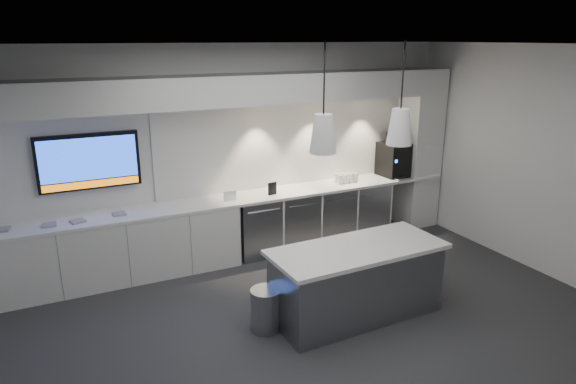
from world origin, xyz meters
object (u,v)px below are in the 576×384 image
wall_tv (89,162)px  bin (266,310)px  island (356,281)px  coffee_machine (393,158)px

wall_tv → bin: size_ratio=2.64×
wall_tv → island: (2.51, -2.41, -1.13)m
island → bin: size_ratio=4.24×
bin → coffee_machine: (3.13, 1.99, 0.96)m
wall_tv → bin: (1.46, -2.24, -1.32)m
bin → coffee_machine: 3.83m
wall_tv → island: size_ratio=0.62×
island → coffee_machine: size_ratio=2.79×
island → coffee_machine: (2.09, 2.16, 0.77)m
bin → island: bearing=-9.2°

